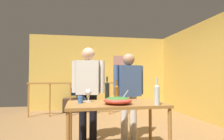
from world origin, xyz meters
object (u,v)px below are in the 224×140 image
wine_bottle_dark (107,91)px  person_standing_left (88,86)px  flat_screen_tv (77,92)px  serving_table (116,108)px  stair_railing (96,93)px  wine_bottle_clear (157,94)px  tv_console (77,105)px  salad_bowl (118,100)px  wine_bottle_amber (117,92)px  mug_blue (81,100)px  person_standing_right (129,89)px  framed_picture (119,60)px  wine_glass (88,93)px

wine_bottle_dark → person_standing_left: person_standing_left is taller
flat_screen_tv → serving_table: (0.58, -3.67, 0.05)m
stair_railing → wine_bottle_dark: 2.73m
stair_railing → wine_bottle_dark: bearing=-91.8°
serving_table → wine_bottle_clear: 0.62m
tv_console → salad_bowl: salad_bowl is taller
wine_bottle_amber → mug_blue: bearing=-159.2°
tv_console → person_standing_right: size_ratio=0.58×
tv_console → mug_blue: bearing=-88.7°
salad_bowl → framed_picture: bearing=77.5°
person_standing_left → serving_table: bearing=132.5°
salad_bowl → wine_bottle_amber: wine_bottle_amber is taller
tv_console → flat_screen_tv: size_ratio=1.99×
wine_glass → mug_blue: size_ratio=1.78×
salad_bowl → person_standing_right: bearing=64.9°
person_standing_left → salad_bowl: bearing=128.1°
stair_railing → salad_bowl: (0.00, -3.12, 0.18)m
flat_screen_tv → person_standing_right: (0.95, -3.02, 0.28)m
serving_table → wine_bottle_dark: 0.36m
flat_screen_tv → wine_glass: 3.54m
framed_picture → flat_screen_tv: size_ratio=0.94×
framed_picture → wine_bottle_amber: framed_picture is taller
framed_picture → serving_table: (-0.92, -3.99, -1.05)m
framed_picture → stair_railing: bearing=-132.5°
stair_railing → flat_screen_tv: 0.90m
wine_bottle_dark → mug_blue: 0.48m
stair_railing → mug_blue: size_ratio=27.86×
framed_picture → tv_console: size_ratio=0.47×
wine_glass → framed_picture: bearing=71.3°
flat_screen_tv → wine_bottle_amber: wine_bottle_amber is taller
framed_picture → wine_bottle_amber: size_ratio=1.33×
wine_glass → flat_screen_tv: bearing=93.2°
wine_glass → wine_bottle_clear: size_ratio=0.53×
framed_picture → person_standing_left: framed_picture is taller
wine_bottle_clear → person_standing_left: (-0.85, 0.96, 0.06)m
framed_picture → person_standing_right: framed_picture is taller
wine_bottle_dark → mug_blue: bearing=-151.3°
wine_glass → wine_bottle_dark: wine_bottle_dark is taller
framed_picture → stair_railing: framed_picture is taller
tv_console → person_standing_right: 3.28m
wine_bottle_clear → person_standing_right: size_ratio=0.23×
flat_screen_tv → wine_bottle_amber: size_ratio=1.41×
framed_picture → wine_glass: 4.14m
stair_railing → wine_glass: stair_railing is taller
flat_screen_tv → salad_bowl: bearing=-81.3°
wine_bottle_dark → mug_blue: size_ratio=3.51×
wine_bottle_amber → person_standing_right: (0.30, 0.39, 0.03)m
framed_picture → salad_bowl: size_ratio=1.09×
tv_console → wine_bottle_clear: bearing=-75.1°
salad_bowl → person_standing_left: size_ratio=0.24×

